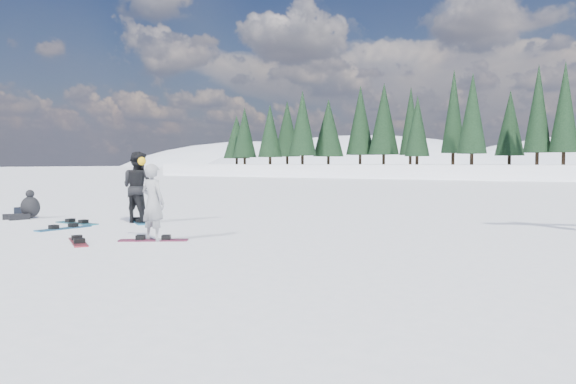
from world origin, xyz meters
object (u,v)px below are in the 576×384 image
object	(u,v)px
seated_rider	(29,207)
snowboard_loose_a	(64,228)
gear_bag	(23,212)
snowboard_loose_b	(78,242)
snowboard_loose_c	(77,223)
snowboarder_man	(138,187)
snowboarder_woman	(153,202)

from	to	relation	value
seated_rider	snowboard_loose_a	xyz separation A→B (m)	(3.29, -1.24, -0.33)
seated_rider	gear_bag	xyz separation A→B (m)	(-0.70, 0.26, -0.19)
seated_rider	gear_bag	distance (m)	0.77
snowboard_loose_b	snowboard_loose_a	world-z (taller)	same
snowboard_loose_c	snowboard_loose_b	xyz separation A→B (m)	(3.20, -2.49, 0.00)
snowboarder_man	snowboard_loose_a	xyz separation A→B (m)	(-0.50, -2.13, -1.01)
snowboard_loose_b	snowboard_loose_c	bearing A→B (deg)	175.43
snowboard_loose_b	snowboarder_woman	bearing A→B (deg)	74.80
snowboard_loose_c	snowboard_loose_a	xyz separation A→B (m)	(0.77, -1.02, 0.00)
snowboarder_woman	seated_rider	bearing A→B (deg)	-11.96
snowboard_loose_c	snowboard_loose_a	distance (m)	1.28
snowboarder_woman	snowboard_loose_c	size ratio (longest dim) A/B	1.23
snowboard_loose_b	snowboard_loose_a	distance (m)	2.84
gear_bag	snowboarder_man	bearing A→B (deg)	8.08
snowboard_loose_c	snowboard_loose_a	bearing A→B (deg)	-53.41
gear_bag	snowboard_loose_c	xyz separation A→B (m)	(3.22, -0.48, -0.14)
snowboarder_woman	snowboarder_man	size ratio (longest dim) A/B	0.91
snowboarder_man	seated_rider	bearing A→B (deg)	8.63
snowboarder_woman	seated_rider	xyz separation A→B (m)	(-6.90, 1.66, -0.52)
snowboard_loose_a	snowboarder_man	bearing A→B (deg)	-8.95
snowboard_loose_a	snowboard_loose_c	bearing A→B (deg)	41.43
gear_bag	snowboard_loose_b	size ratio (longest dim) A/B	0.30
snowboard_loose_c	snowboard_loose_b	world-z (taller)	same
gear_bag	snowboarder_woman	bearing A→B (deg)	-14.19
snowboard_loose_a	gear_bag	bearing A→B (deg)	73.75
snowboarder_woman	snowboard_loose_b	distance (m)	1.80
snowboarder_woman	seated_rider	distance (m)	7.12
snowboarder_woman	seated_rider	world-z (taller)	snowboarder_woman
seated_rider	snowboard_loose_c	bearing A→B (deg)	17.61
snowboard_loose_c	snowboarder_man	bearing A→B (deg)	40.61
snowboarder_man	snowboard_loose_c	size ratio (longest dim) A/B	1.36
snowboard_loose_b	snowboarder_man	bearing A→B (deg)	151.43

